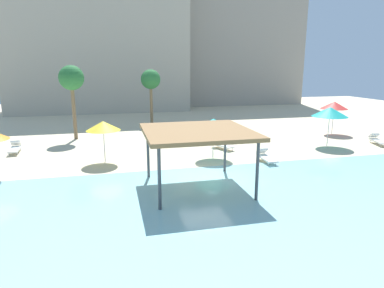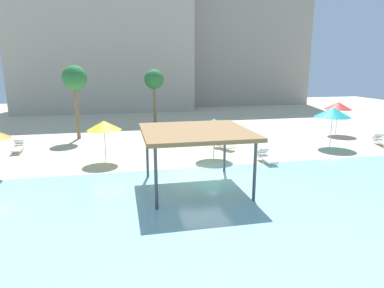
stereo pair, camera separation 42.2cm
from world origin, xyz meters
name	(u,v)px [view 2 (the right image)]	position (x,y,z in m)	size (l,w,h in m)	color
ground_plane	(205,176)	(0.00, 0.00, 0.00)	(80.00, 80.00, 0.00)	beige
lagoon_water	(239,219)	(0.00, -5.25, 0.02)	(44.00, 13.50, 0.04)	#8CC6CC
shade_pavilion	(196,133)	(-0.87, -1.61, 2.67)	(4.86, 4.86, 2.82)	#42474C
beach_umbrella_yellow_0	(104,125)	(-5.19, 3.95, 2.23)	(2.03, 2.03, 2.51)	silver
beach_umbrella_teal_1	(333,112)	(10.44, 4.53, 2.49)	(2.49, 2.49, 2.83)	silver
beach_umbrella_teal_3	(214,124)	(1.40, 3.28, 2.21)	(2.25, 2.25, 2.52)	silver
beach_umbrella_red_4	(338,106)	(13.65, 8.45, 2.43)	(2.24, 2.24, 2.75)	silver
lounge_chair_0	(18,147)	(-11.09, 7.71, 0.33)	(0.78, 1.94, 0.74)	white
lounge_chair_1	(222,144)	(2.69, 5.56, 0.33)	(1.33, 1.97, 0.74)	white
lounge_chair_2	(381,141)	(14.40, 4.14, 0.33)	(1.07, 1.99, 0.74)	white
lounge_chair_3	(266,157)	(4.26, 1.74, 0.33)	(0.62, 1.90, 0.74)	white
palm_tree_0	(154,80)	(-0.84, 16.85, 4.31)	(1.90, 1.90, 5.36)	brown
palm_tree_1	(75,79)	(-7.53, 11.25, 4.67)	(1.90, 1.90, 5.74)	brown
hotel_block_0	(104,36)	(-5.84, 30.79, 9.53)	(21.91, 10.79, 19.06)	#B2A893
hotel_block_1	(222,37)	(11.76, 35.58, 10.01)	(23.60, 11.77, 20.03)	#9E9384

